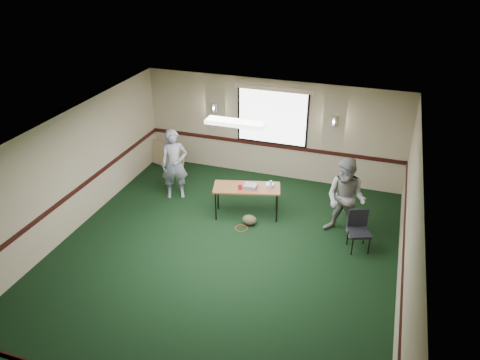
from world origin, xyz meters
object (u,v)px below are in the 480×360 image
(conference_chair, at_px, (359,227))
(person_right, at_px, (346,199))
(folding_table, at_px, (247,189))
(projector, at_px, (250,186))
(person_left, at_px, (174,164))

(conference_chair, distance_m, person_right, 0.66)
(folding_table, bearing_deg, conference_chair, -24.62)
(projector, height_order, conference_chair, conference_chair)
(projector, bearing_deg, conference_chair, -12.92)
(person_left, bearing_deg, folding_table, -35.30)
(projector, bearing_deg, person_left, 167.38)
(projector, bearing_deg, folding_table, 158.27)
(folding_table, height_order, person_left, person_left)
(projector, relative_size, conference_chair, 0.33)
(conference_chair, bearing_deg, person_right, 113.42)
(folding_table, relative_size, person_left, 0.91)
(folding_table, xyz_separation_m, person_right, (2.26, -0.10, 0.21))
(conference_chair, relative_size, person_left, 0.48)
(person_right, bearing_deg, folding_table, -165.28)
(person_left, distance_m, person_right, 4.26)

